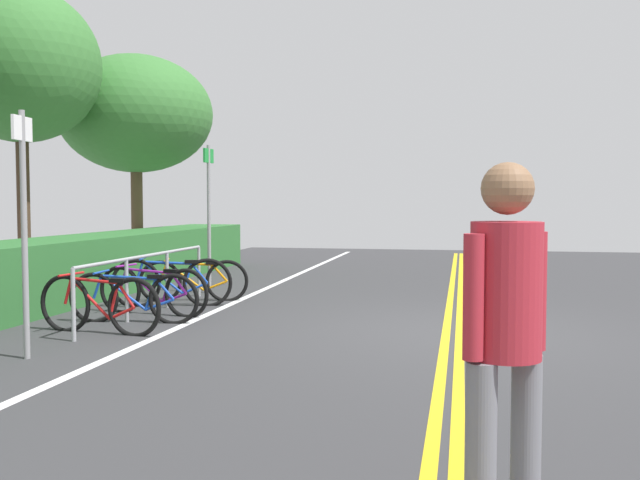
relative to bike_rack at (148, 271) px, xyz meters
The scene contains 16 objects.
ground_plane 4.25m from the bike_rack, 96.88° to the right, with size 28.85×13.90×0.05m, color #353538.
centre_line_yellow_inner 4.32m from the bike_rack, 96.75° to the right, with size 25.97×0.10×0.00m, color gold.
centre_line_yellow_outer 4.17m from the bike_rack, 97.01° to the right, with size 25.97×0.10×0.00m, color gold.
bike_lane_stripe_white 1.13m from the bike_rack, 121.84° to the right, with size 25.97×0.12×0.00m, color white.
bike_rack is the anchor object (origin of this frame).
bicycle_0 1.44m from the bike_rack, behind, with size 0.46×1.68×0.74m.
bicycle_1 0.71m from the bike_rack, behind, with size 0.46×1.75×0.70m.
bicycle_2 0.28m from the bike_rack, 78.48° to the right, with size 0.48×1.76×0.71m.
bicycle_3 0.83m from the bike_rack, ahead, with size 0.62×1.75×0.76m.
bicycle_4 1.40m from the bike_rack, ahead, with size 0.61×1.66×0.70m.
pedestrian 7.33m from the bike_rack, 142.41° to the right, with size 0.37×0.38×1.75m.
sign_post_near 2.93m from the bike_rack, behind, with size 0.36×0.07×2.47m.
sign_post_far 2.48m from the bike_rack, ahead, with size 0.36×0.06×2.52m.
hedge_backdrop 2.41m from the bike_rack, 51.44° to the left, with size 12.83×1.31×0.99m, color #2D6B30.
tree_far_right 5.77m from the bike_rack, 54.28° to the left, with size 2.91×2.91×5.51m.
tree_extra 6.62m from the bike_rack, 27.38° to the left, with size 3.34×3.34×4.74m.
Camera 1 is at (-8.52, -0.09, 1.57)m, focal length 39.44 mm.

